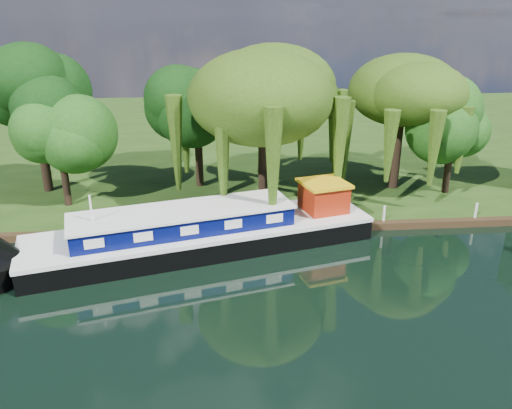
{
  "coord_description": "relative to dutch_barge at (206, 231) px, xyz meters",
  "views": [
    {
      "loc": [
        -7.4,
        -19.87,
        12.65
      ],
      "look_at": [
        -5.29,
        5.78,
        2.8
      ],
      "focal_mm": 35.0,
      "sensor_mm": 36.0,
      "label": 1
    }
  ],
  "objects": [
    {
      "name": "ground",
      "position": [
        8.13,
        -6.33,
        -1.03
      ],
      "size": [
        120.0,
        120.0,
        0.0
      ],
      "primitive_type": "plane",
      "color": "black"
    },
    {
      "name": "far_bank",
      "position": [
        8.13,
        27.67,
        -0.8
      ],
      "size": [
        120.0,
        52.0,
        0.45
      ],
      "primitive_type": "cube",
      "color": "#1C360E",
      "rests_on": "ground"
    },
    {
      "name": "dutch_barge",
      "position": [
        0.0,
        0.0,
        0.0
      ],
      "size": [
        20.13,
        9.38,
        4.15
      ],
      "rotation": [
        0.0,
        0.0,
        0.26
      ],
      "color": "black",
      "rests_on": "ground"
    },
    {
      "name": "red_dinghy",
      "position": [
        -2.69,
        0.71,
        -1.03
      ],
      "size": [
        3.96,
        3.28,
        0.71
      ],
      "primitive_type": "imported",
      "rotation": [
        0.0,
        0.0,
        1.3
      ],
      "color": "maroon",
      "rests_on": "ground"
    },
    {
      "name": "willow_left",
      "position": [
        3.89,
        6.16,
        6.67
      ],
      "size": [
        8.33,
        8.33,
        9.98
      ],
      "color": "black",
      "rests_on": "far_bank"
    },
    {
      "name": "willow_right",
      "position": [
        13.93,
        8.44,
        5.78
      ],
      "size": [
        7.16,
        7.16,
        8.72
      ],
      "color": "black",
      "rests_on": "far_bank"
    },
    {
      "name": "tree_far_left",
      "position": [
        -9.45,
        6.65,
        4.26
      ],
      "size": [
        4.38,
        4.38,
        7.06
      ],
      "color": "black",
      "rests_on": "far_bank"
    },
    {
      "name": "tree_far_back",
      "position": [
        -11.71,
        9.8,
        5.99
      ],
      "size": [
        5.6,
        5.6,
        9.42
      ],
      "color": "black",
      "rests_on": "far_bank"
    },
    {
      "name": "tree_far_mid",
      "position": [
        -0.57,
        10.07,
        5.03
      ],
      "size": [
        4.96,
        4.96,
        8.12
      ],
      "color": "black",
      "rests_on": "far_bank"
    },
    {
      "name": "tree_far_right",
      "position": [
        17.35,
        7.03,
        4.36
      ],
      "size": [
        4.37,
        4.37,
        7.16
      ],
      "color": "black",
      "rests_on": "far_bank"
    },
    {
      "name": "lamppost",
      "position": [
        8.63,
        4.17,
        1.39
      ],
      "size": [
        0.36,
        0.36,
        2.56
      ],
      "color": "silver",
      "rests_on": "far_bank"
    },
    {
      "name": "mooring_posts",
      "position": [
        7.63,
        2.07,
        -0.08
      ],
      "size": [
        19.16,
        0.16,
        1.0
      ],
      "color": "silver",
      "rests_on": "far_bank"
    }
  ]
}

